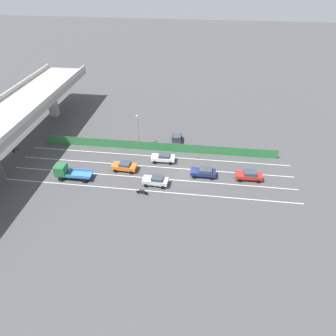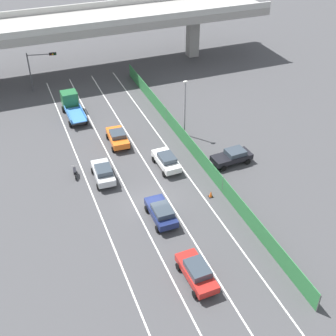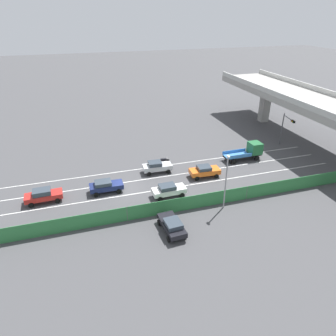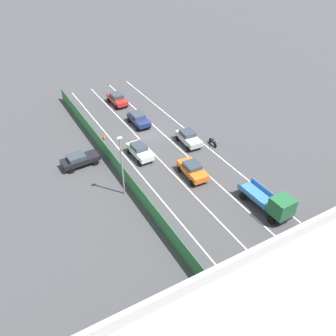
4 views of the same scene
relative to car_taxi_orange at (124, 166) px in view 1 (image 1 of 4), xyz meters
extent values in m
plane|color=#424244|center=(0.01, -11.66, -0.91)|extent=(300.00, 300.00, 0.00)
cube|color=silver|center=(-5.02, -4.92, -0.90)|extent=(0.14, 49.48, 0.01)
cube|color=silver|center=(-1.67, -4.92, -0.90)|extent=(0.14, 49.48, 0.01)
cube|color=silver|center=(1.68, -4.92, -0.90)|extent=(0.14, 49.48, 0.01)
cube|color=silver|center=(5.03, -4.92, -0.90)|extent=(0.14, 49.48, 0.01)
cube|color=#B2B2AD|center=(0.01, 17.09, 7.47)|extent=(59.79, 0.30, 0.90)
cube|color=gray|center=(19.14, 21.82, 2.50)|extent=(1.67, 1.67, 6.81)
cube|color=#2D753D|center=(7.09, -4.92, 0.02)|extent=(0.06, 45.48, 1.85)
cylinder|color=#4C514C|center=(7.09, -27.66, 0.02)|extent=(0.10, 0.10, 1.85)
cylinder|color=#4C514C|center=(7.09, -12.50, 0.02)|extent=(0.10, 0.10, 1.85)
cylinder|color=#4C514C|center=(7.09, 2.66, 0.02)|extent=(0.10, 0.10, 1.85)
cylinder|color=#4C514C|center=(7.09, 17.82, 0.02)|extent=(0.10, 0.10, 1.85)
cube|color=orange|center=(0.00, 0.02, -0.09)|extent=(2.06, 4.37, 0.68)
cube|color=#333D47|center=(0.00, -0.10, 0.49)|extent=(1.72, 1.93, 0.48)
cylinder|color=black|center=(-0.85, 1.53, -0.59)|extent=(0.25, 0.65, 0.64)
cylinder|color=black|center=(1.00, 1.43, -0.59)|extent=(0.25, 0.65, 0.64)
cylinder|color=black|center=(-0.99, -1.39, -0.59)|extent=(0.25, 0.65, 0.64)
cylinder|color=black|center=(0.85, -1.48, -0.59)|extent=(0.25, 0.65, 0.64)
cube|color=navy|center=(0.04, -13.92, -0.10)|extent=(1.84, 4.33, 0.65)
cube|color=#333D47|center=(0.04, -14.31, 0.46)|extent=(1.61, 2.13, 0.48)
cylinder|color=black|center=(-0.86, -12.45, -0.59)|extent=(0.22, 0.64, 0.64)
cylinder|color=black|center=(0.96, -12.46, -0.59)|extent=(0.22, 0.64, 0.64)
cylinder|color=black|center=(-0.87, -15.38, -0.59)|extent=(0.22, 0.64, 0.64)
cylinder|color=black|center=(0.94, -15.40, -0.59)|extent=(0.22, 0.64, 0.64)
cube|color=#B7BABC|center=(-3.31, -6.07, -0.08)|extent=(1.98, 4.29, 0.69)
cube|color=#333D47|center=(-3.32, -6.42, 0.53)|extent=(1.65, 1.93, 0.52)
cylinder|color=black|center=(-4.13, -4.59, -0.59)|extent=(0.25, 0.65, 0.64)
cylinder|color=black|center=(-2.35, -4.68, -0.59)|extent=(0.25, 0.65, 0.64)
cylinder|color=black|center=(-4.26, -7.46, -0.59)|extent=(0.25, 0.65, 0.64)
cylinder|color=black|center=(-2.49, -7.54, -0.59)|extent=(0.25, 0.65, 0.64)
cube|color=red|center=(0.09, -21.64, -0.11)|extent=(1.91, 4.52, 0.64)
cube|color=#333D47|center=(0.09, -21.78, 0.50)|extent=(1.62, 2.19, 0.59)
cylinder|color=black|center=(-0.84, -20.15, -0.59)|extent=(0.24, 0.65, 0.64)
cylinder|color=black|center=(0.92, -20.09, -0.59)|extent=(0.24, 0.65, 0.64)
cylinder|color=black|center=(-0.75, -23.19, -0.59)|extent=(0.24, 0.65, 0.64)
cylinder|color=black|center=(1.02, -23.13, -0.59)|extent=(0.24, 0.65, 0.64)
cube|color=silver|center=(3.48, -6.42, -0.10)|extent=(1.84, 4.35, 0.65)
cube|color=#333D47|center=(3.49, -6.65, 0.47)|extent=(1.58, 2.06, 0.50)
cylinder|color=black|center=(2.58, -4.98, -0.59)|extent=(0.24, 0.65, 0.64)
cylinder|color=black|center=(4.31, -4.93, -0.59)|extent=(0.24, 0.65, 0.64)
cylinder|color=black|center=(2.66, -7.90, -0.59)|extent=(0.24, 0.65, 0.64)
cylinder|color=black|center=(4.39, -7.86, -0.59)|extent=(0.24, 0.65, 0.64)
cube|color=black|center=(-3.39, 7.98, -0.18)|extent=(1.67, 6.12, 0.25)
cube|color=#236638|center=(-3.42, 10.11, 0.83)|extent=(2.00, 1.86, 1.78)
cube|color=#3875BC|center=(-3.37, 6.99, -0.01)|extent=(2.04, 4.15, 0.10)
cube|color=#3875BC|center=(-4.32, 6.97, 0.26)|extent=(0.14, 4.12, 0.54)
cube|color=#3875BC|center=(-2.43, 7.00, 0.26)|extent=(0.14, 4.12, 0.54)
cylinder|color=black|center=(-4.41, 10.04, -0.51)|extent=(0.27, 0.80, 0.80)
cylinder|color=black|center=(-2.43, 10.07, -0.51)|extent=(0.27, 0.80, 0.80)
cylinder|color=black|center=(-4.35, 5.89, -0.51)|extent=(0.27, 0.80, 0.80)
cylinder|color=black|center=(-2.37, 5.92, -0.51)|extent=(0.27, 0.80, 0.80)
cylinder|color=black|center=(-5.83, -3.68, -0.61)|extent=(0.18, 0.61, 0.60)
cylinder|color=black|center=(-6.00, -5.02, -0.61)|extent=(0.18, 0.61, 0.60)
cube|color=black|center=(-5.91, -4.35, -0.33)|extent=(0.40, 0.95, 0.36)
cylinder|color=#B2B2B2|center=(-5.84, -3.79, 0.01)|extent=(0.60, 0.11, 0.03)
cube|color=black|center=(10.34, -8.28, -0.14)|extent=(4.49, 2.11, 0.57)
cube|color=#333D47|center=(10.77, -8.25, 0.39)|extent=(2.09, 1.75, 0.50)
cylinder|color=black|center=(8.91, -9.29, -0.59)|extent=(0.65, 0.26, 0.64)
cylinder|color=black|center=(8.79, -7.45, -0.59)|extent=(0.65, 0.26, 0.64)
cylinder|color=black|center=(11.88, -9.11, -0.59)|extent=(0.65, 0.26, 0.64)
cylinder|color=black|center=(11.77, -7.27, -0.59)|extent=(0.65, 0.26, 0.64)
cylinder|color=#47474C|center=(-7.19, 17.59, 1.90)|extent=(0.18, 0.18, 5.62)
cylinder|color=#47474C|center=(-5.34, 17.20, 4.41)|extent=(3.72, 0.90, 0.12)
cube|color=black|center=(-3.86, 16.89, 4.41)|extent=(1.00, 0.47, 0.32)
sphere|color=#390706|center=(-4.19, 16.79, 4.41)|extent=(0.20, 0.20, 0.20)
sphere|color=#EFA319|center=(-3.90, 16.73, 4.41)|extent=(0.20, 0.20, 0.20)
sphere|color=black|center=(-3.60, 16.67, 4.41)|extent=(0.20, 0.20, 0.20)
cylinder|color=gray|center=(7.96, -0.93, 2.42)|extent=(0.16, 0.16, 6.65)
ellipsoid|color=silver|center=(7.96, -0.93, 5.92)|extent=(0.60, 0.36, 0.28)
cone|color=orange|center=(5.73, -12.69, -0.56)|extent=(0.36, 0.36, 0.71)
cube|color=black|center=(5.73, -12.69, -0.89)|extent=(0.47, 0.47, 0.03)
camera|label=1|loc=(-39.71, -12.76, 30.13)|focal=30.72mm
camera|label=2|loc=(-10.71, -42.89, 26.91)|focal=47.85mm
camera|label=3|loc=(35.79, -16.64, 20.51)|focal=33.16mm
camera|label=4|loc=(17.90, 26.08, 22.80)|focal=37.10mm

